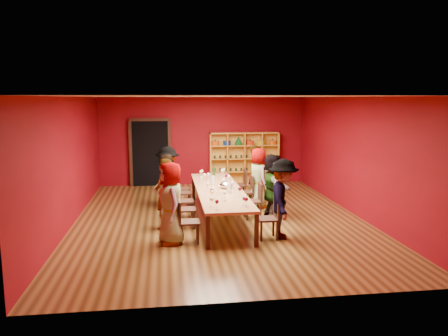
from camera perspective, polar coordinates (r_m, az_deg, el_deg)
The scene contains 48 objects.
room_shell at distance 10.61m, azimuth -0.66°, elevation 1.21°, with size 7.10×9.10×3.04m.
tasting_table at distance 10.75m, azimuth -0.65°, elevation -3.02°, with size 1.10×4.50×0.75m.
doorway at distance 14.99m, azimuth -9.59°, elevation 1.95°, with size 1.40×0.17×2.30m.
shelving_unit at distance 15.12m, azimuth 2.60°, elevation 1.60°, with size 2.40×0.40×1.80m.
chair_person_left_0 at distance 9.08m, azimuth -5.07°, elevation -6.67°, with size 0.42×0.42×0.89m.
person_left_0 at distance 8.99m, azimuth -6.94°, elevation -4.57°, with size 0.83×0.45×1.69m, color pink.
chair_person_left_1 at distance 10.09m, azimuth -5.35°, elevation -5.06°, with size 0.42×0.42×0.89m.
person_left_1 at distance 10.01m, azimuth -7.86°, elevation -3.37°, with size 0.59×0.43×1.62m, color #5B8BBD.
chair_person_left_2 at distance 10.89m, azimuth -5.53°, elevation -4.01°, with size 0.42×0.42×0.89m.
person_left_2 at distance 10.82m, azimuth -7.57°, elevation -2.45°, with size 0.79×0.43×1.62m, color #141637.
chair_person_left_3 at distance 11.83m, azimuth -5.71°, elevation -2.95°, with size 0.42×0.42×0.89m.
person_left_3 at distance 11.76m, azimuth -7.36°, elevation -1.31°, with size 1.09×0.45×1.69m, color #47474B.
chair_person_left_4 at distance 12.35m, azimuth -5.79°, elevation -2.44°, with size 0.42×0.42×0.89m.
person_left_4 at distance 12.30m, azimuth -7.20°, elevation -1.23°, with size 0.90×0.41×1.53m, color #131A35.
chair_person_right_0 at distance 9.35m, azimuth 6.20°, elevation -6.22°, with size 0.42×0.42×0.89m.
person_right_0 at distance 9.33m, azimuth 7.69°, elevation -4.03°, with size 1.10×0.46×1.71m, color beige.
chair_person_right_2 at distance 10.87m, azimuth 4.17°, elevation -4.01°, with size 0.42×0.42×0.89m.
person_right_2 at distance 10.90m, azimuth 6.35°, elevation -2.35°, with size 1.49×0.43×1.61m, color #46464B.
chair_person_right_3 at distance 11.88m, azimuth 3.14°, elevation -2.87°, with size 0.42×0.42×0.89m.
person_right_3 at distance 11.87m, azimuth 4.49°, elevation -1.31°, with size 0.80×0.44×1.64m, color #49494E.
chair_person_right_4 at distance 12.87m, azimuth 2.29°, elevation -1.93°, with size 0.42×0.42×0.89m.
person_right_4 at distance 12.89m, azimuth 4.12°, elevation -0.56°, with size 0.58×0.43×1.60m, color #515056.
wine_glass_0 at distance 9.00m, azimuth -1.60°, elevation -4.16°, with size 0.08×0.08×0.20m.
wine_glass_1 at distance 9.51m, azimuth 0.08°, elevation -3.35°, with size 0.09×0.09×0.22m.
wine_glass_2 at distance 12.42m, azimuth -3.06°, elevation -0.53°, with size 0.07×0.07×0.18m.
wine_glass_3 at distance 10.50m, azimuth -2.15°, elevation -2.18°, with size 0.09×0.09×0.21m.
wine_glass_4 at distance 9.63m, azimuth -1.55°, elevation -3.24°, with size 0.08×0.08×0.21m.
wine_glass_5 at distance 11.73m, azimuth -2.59°, elevation -0.98°, with size 0.09×0.09×0.21m.
wine_glass_6 at distance 11.54m, azimuth 0.63°, elevation -1.19°, with size 0.08×0.08×0.20m.
wine_glass_7 at distance 11.07m, azimuth -0.03°, elevation -1.65°, with size 0.08×0.08×0.20m.
wine_glass_8 at distance 9.00m, azimuth 2.91°, elevation -4.16°, with size 0.08×0.08×0.20m.
wine_glass_9 at distance 10.18m, azimuth -0.69°, elevation -2.57°, with size 0.08×0.08×0.21m.
wine_glass_10 at distance 12.46m, azimuth -2.89°, elevation -0.45°, with size 0.08×0.08×0.20m.
wine_glass_11 at distance 9.10m, azimuth 2.65°, elevation -4.07°, with size 0.08×0.08×0.19m.
wine_glass_12 at distance 11.66m, azimuth 0.30°, elevation -1.06°, with size 0.08×0.08×0.21m.
wine_glass_13 at distance 12.39m, azimuth -0.23°, elevation -0.40°, with size 0.09×0.09×0.22m.
wine_glass_14 at distance 8.78m, azimuth -0.93°, elevation -4.49°, with size 0.08×0.08×0.20m.
wine_glass_15 at distance 12.60m, azimuth -0.00°, elevation -0.27°, with size 0.09×0.09×0.21m.
wine_glass_16 at distance 10.76m, azimuth 1.14°, elevation -1.94°, with size 0.08×0.08×0.20m.
wine_glass_17 at distance 9.80m, azimuth -1.57°, elevation -3.00°, with size 0.09×0.09×0.21m.
wine_glass_18 at distance 11.43m, azimuth -3.00°, elevation -1.38°, with size 0.07×0.07×0.18m.
wine_glass_19 at distance 11.95m, azimuth -2.05°, elevation -0.87°, with size 0.08×0.08×0.19m.
wine_glass_20 at distance 9.97m, azimuth 2.08°, elevation -2.79°, with size 0.09×0.09×0.22m.
wine_glass_21 at distance 10.74m, azimuth 1.12°, elevation -1.98°, with size 0.08×0.08×0.20m.
spittoon_bowl at distance 10.83m, azimuth 0.32°, elevation -2.24°, with size 0.34×0.34×0.19m, color #ADAFB3.
carafe_a at distance 11.20m, azimuth -1.44°, elevation -1.70°, with size 0.12×0.12×0.24m.
carafe_b at distance 10.27m, azimuth 0.68°, elevation -2.61°, with size 0.14×0.14×0.28m.
wine_bottle at distance 12.62m, azimuth -1.33°, elevation -0.43°, with size 0.08×0.08×0.31m.
Camera 1 is at (-1.28, -10.43, 2.97)m, focal length 35.00 mm.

